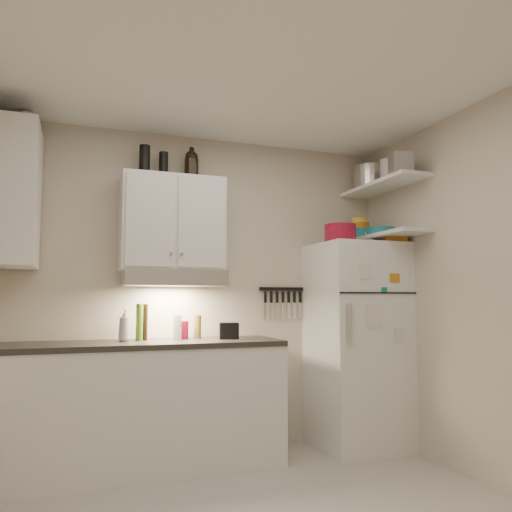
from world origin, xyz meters
name	(u,v)px	position (x,y,z in m)	size (l,w,h in m)	color
ceiling	(267,58)	(0.00, 0.00, 2.61)	(3.20, 3.00, 0.02)	white
back_wall	(204,291)	(0.00, 1.51, 1.30)	(3.20, 0.02, 2.60)	beige
right_wall	(496,289)	(1.61, 0.00, 1.30)	(0.02, 3.00, 2.60)	beige
base_cabinet	(139,408)	(-0.55, 1.20, 0.44)	(2.10, 0.60, 0.88)	white
countertop	(140,344)	(-0.55, 1.20, 0.90)	(2.10, 0.62, 0.04)	#2E2B27
upper_cabinet	(172,224)	(-0.30, 1.33, 1.83)	(0.80, 0.33, 0.75)	white
side_cabinet	(13,195)	(-1.44, 1.20, 1.95)	(0.33, 0.55, 1.00)	white
range_hood	(173,278)	(-0.30, 1.27, 1.39)	(0.76, 0.46, 0.12)	silver
fridge	(357,344)	(1.25, 1.16, 0.85)	(0.70, 0.68, 1.70)	white
shelf_hi	(383,186)	(1.45, 1.02, 2.20)	(0.30, 0.95, 0.03)	white
shelf_lo	(384,237)	(1.45, 1.02, 1.76)	(0.30, 0.95, 0.03)	white
knife_strip	(282,289)	(0.70, 1.49, 1.32)	(0.42, 0.02, 0.03)	black
dutch_oven	(340,234)	(1.07, 1.09, 1.78)	(0.26, 0.26, 0.15)	maroon
book_stack	(394,239)	(1.51, 0.97, 1.74)	(0.17, 0.22, 0.07)	orange
spice_jar	(369,238)	(1.35, 1.10, 1.75)	(0.06, 0.06, 0.11)	silver
stock_pot	(371,179)	(1.52, 1.32, 2.33)	(0.32, 0.32, 0.23)	silver
tin_a	(395,170)	(1.49, 0.89, 2.31)	(0.18, 0.17, 0.18)	#AAAAAD
tin_b	(401,164)	(1.38, 0.67, 2.29)	(0.16, 0.16, 0.16)	#AAAAAD
bowl_teal	(363,234)	(1.42, 1.31, 1.82)	(0.22, 0.22, 0.09)	#157477
bowl_orange	(359,226)	(1.40, 1.33, 1.89)	(0.18, 0.18, 0.05)	#CD6113
bowl_yellow	(359,221)	(1.40, 1.33, 1.94)	(0.14, 0.14, 0.04)	yellow
plates	(380,232)	(1.43, 1.05, 1.81)	(0.24, 0.24, 0.06)	#157477
growler_a	(191,165)	(-0.14, 1.39, 2.33)	(0.11, 0.11, 0.26)	black
growler_b	(192,166)	(-0.13, 1.39, 2.33)	(0.11, 0.11, 0.25)	black
thermos_a	(163,165)	(-0.37, 1.38, 2.31)	(0.07, 0.07, 0.21)	black
thermos_b	(145,161)	(-0.52, 1.36, 2.32)	(0.08, 0.08, 0.25)	black
side_jar	(26,122)	(-1.39, 1.32, 2.52)	(0.10, 0.10, 0.14)	silver
soap_bottle	(125,323)	(-0.66, 1.23, 1.06)	(0.10, 0.11, 0.27)	white
pepper_mill	(198,327)	(-0.09, 1.33, 1.01)	(0.06, 0.06, 0.18)	brown
oil_bottle	(139,322)	(-0.55, 1.24, 1.06)	(0.05, 0.05, 0.28)	#49731C
vinegar_bottle	(144,322)	(-0.51, 1.29, 1.06)	(0.06, 0.06, 0.27)	black
clear_bottle	(177,327)	(-0.26, 1.25, 1.01)	(0.06, 0.06, 0.19)	silver
red_jar	(184,330)	(-0.20, 1.30, 0.99)	(0.07, 0.07, 0.14)	maroon
caddy	(229,331)	(0.13, 1.20, 0.98)	(0.15, 0.11, 0.13)	black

